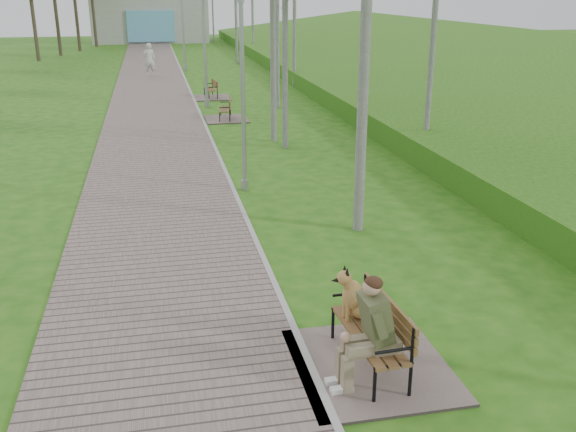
{
  "coord_description": "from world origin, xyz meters",
  "views": [
    {
      "loc": [
        -1.71,
        -10.07,
        4.53
      ],
      "look_at": [
        0.23,
        -0.79,
        1.16
      ],
      "focal_mm": 40.0,
      "sensor_mm": 36.0,
      "label": 1
    }
  ],
  "objects": [
    {
      "name": "ground",
      "position": [
        0.0,
        0.0,
        0.0
      ],
      "size": [
        120.0,
        120.0,
        0.0
      ],
      "primitive_type": "plane",
      "color": "#215511",
      "rests_on": "ground"
    },
    {
      "name": "building_north",
      "position": [
        -1.5,
        50.97,
        1.99
      ],
      "size": [
        10.0,
        5.2,
        4.0
      ],
      "color": "#9E9E99",
      "rests_on": "ground"
    },
    {
      "name": "pedestrian_near",
      "position": [
        -1.78,
        26.67,
        0.88
      ],
      "size": [
        0.65,
        0.44,
        1.76
      ],
      "primitive_type": "imported",
      "rotation": [
        0.0,
        0.0,
        3.17
      ],
      "color": "silver",
      "rests_on": "ground"
    },
    {
      "name": "kerb",
      "position": [
        0.0,
        21.5,
        0.03
      ],
      "size": [
        0.1,
        67.0,
        0.05
      ],
      "primitive_type": "cube",
      "color": "#999993",
      "rests_on": "ground"
    },
    {
      "name": "bench_main",
      "position": [
        0.66,
        -3.45,
        0.47
      ],
      "size": [
        1.9,
        2.11,
        1.66
      ],
      "color": "#6D5D58",
      "rests_on": "ground"
    },
    {
      "name": "bench_second",
      "position": [
        0.83,
        13.23,
        0.17
      ],
      "size": [
        1.53,
        1.7,
        0.94
      ],
      "color": "#6D5D58",
      "rests_on": "ground"
    },
    {
      "name": "lamp_post_third",
      "position": [
        0.24,
        28.52,
        2.71
      ],
      "size": [
        0.22,
        0.22,
        5.8
      ],
      "color": "#95979C",
      "rests_on": "ground"
    },
    {
      "name": "bench_third",
      "position": [
        0.77,
        18.27,
        0.17
      ],
      "size": [
        1.56,
        1.74,
        0.96
      ],
      "color": "#6D5D58",
      "rests_on": "ground"
    },
    {
      "name": "lamp_post_second",
      "position": [
        0.4,
        16.04,
        2.53
      ],
      "size": [
        0.21,
        0.21,
        5.42
      ],
      "color": "#95979C",
      "rests_on": "ground"
    },
    {
      "name": "embankment",
      "position": [
        12.0,
        20.0,
        0.0
      ],
      "size": [
        14.0,
        70.0,
        1.6
      ],
      "primitive_type": "cube",
      "color": "#4E8822",
      "rests_on": "ground"
    },
    {
      "name": "walkway",
      "position": [
        -1.75,
        21.5,
        0.02
      ],
      "size": [
        3.5,
        67.0,
        0.04
      ],
      "primitive_type": "cube",
      "color": "#6D5D58",
      "rests_on": "ground"
    },
    {
      "name": "lamp_post_far",
      "position": [
        0.38,
        51.19,
        2.26
      ],
      "size": [
        0.19,
        0.19,
        4.85
      ],
      "color": "#95979C",
      "rests_on": "ground"
    },
    {
      "name": "lamp_post_near",
      "position": [
        0.28,
        4.41,
        2.08
      ],
      "size": [
        0.17,
        0.17,
        4.45
      ],
      "color": "#95979C",
      "rests_on": "ground"
    }
  ]
}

